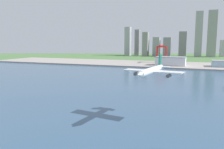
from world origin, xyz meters
name	(u,v)px	position (x,y,z in m)	size (l,w,h in m)	color
ground_plane	(152,79)	(0.00, 300.00, 0.00)	(2400.00, 2400.00, 0.00)	#517943
water_bay	(141,87)	(0.00, 240.00, 0.07)	(840.00, 360.00, 0.15)	#385675
industrial_pier	(170,65)	(0.00, 490.00, 1.25)	(840.00, 140.00, 2.50)	#A39992
airplane_landing	(152,71)	(29.70, 144.51, 29.83)	(36.82, 41.98, 12.54)	white
port_crane_red	(162,50)	(-24.97, 526.36, 30.54)	(22.13, 39.33, 39.51)	red
warehouse_main	(171,61)	(3.23, 464.33, 10.97)	(57.65, 33.86, 16.90)	silver
warehouse_annex	(223,64)	(97.70, 471.98, 8.34)	(40.88, 33.87, 11.64)	#99BCD1
distant_skyline	(175,40)	(-25.53, 823.14, 55.18)	(337.37, 78.44, 150.89)	#9F9FA8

